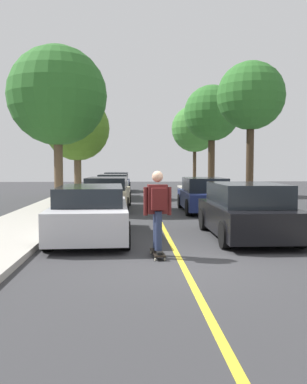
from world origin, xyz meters
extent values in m
plane|color=#353538|center=(0.00, 0.00, 0.00)|extent=(80.00, 80.00, 0.00)
cube|color=gold|center=(0.00, 4.00, 0.00)|extent=(0.12, 39.20, 0.01)
cube|color=#B7B7BC|center=(-2.02, 2.80, 0.54)|extent=(2.00, 4.72, 0.72)
cube|color=black|center=(-2.02, 2.81, 1.13)|extent=(1.72, 2.99, 0.45)
cylinder|color=black|center=(-1.11, 1.21, 0.32)|extent=(0.24, 0.65, 0.64)
cylinder|color=black|center=(-2.82, 1.15, 0.32)|extent=(0.24, 0.65, 0.64)
cylinder|color=black|center=(-1.22, 4.46, 0.32)|extent=(0.24, 0.65, 0.64)
cylinder|color=black|center=(-2.93, 4.40, 0.32)|extent=(0.24, 0.65, 0.64)
cube|color=#BCAD89|center=(-2.02, 9.85, 0.53)|extent=(1.99, 4.61, 0.69)
cube|color=black|center=(-2.02, 10.03, 1.12)|extent=(1.72, 2.88, 0.50)
cylinder|color=black|center=(-1.18, 8.25, 0.32)|extent=(0.24, 0.65, 0.64)
cylinder|color=black|center=(-2.94, 8.29, 0.32)|extent=(0.24, 0.65, 0.64)
cylinder|color=black|center=(-1.10, 11.41, 0.32)|extent=(0.24, 0.65, 0.64)
cylinder|color=black|center=(-2.86, 11.45, 0.32)|extent=(0.24, 0.65, 0.64)
cube|color=white|center=(-2.02, 15.93, 0.55)|extent=(1.81, 4.70, 0.74)
cube|color=black|center=(-2.02, 15.88, 1.15)|extent=(1.59, 3.15, 0.46)
cylinder|color=black|center=(-1.18, 14.29, 0.32)|extent=(0.22, 0.64, 0.64)
cylinder|color=black|center=(-2.84, 14.28, 0.32)|extent=(0.22, 0.64, 0.64)
cylinder|color=black|center=(-1.20, 17.58, 0.32)|extent=(0.22, 0.64, 0.64)
cylinder|color=black|center=(-2.86, 17.57, 0.32)|extent=(0.22, 0.64, 0.64)
cube|color=navy|center=(-2.02, 22.10, 0.52)|extent=(1.86, 4.32, 0.68)
cube|color=black|center=(-2.02, 22.05, 1.12)|extent=(1.63, 2.81, 0.53)
cylinder|color=black|center=(-1.18, 20.65, 0.32)|extent=(0.23, 0.64, 0.64)
cylinder|color=black|center=(-2.89, 20.66, 0.32)|extent=(0.23, 0.64, 0.64)
cylinder|color=black|center=(-1.15, 23.55, 0.32)|extent=(0.23, 0.64, 0.64)
cylinder|color=black|center=(-2.86, 23.56, 0.32)|extent=(0.23, 0.64, 0.64)
cube|color=black|center=(2.02, 2.55, 0.53)|extent=(1.83, 4.14, 0.69)
cube|color=black|center=(2.02, 2.53, 1.15)|extent=(1.61, 2.66, 0.56)
cylinder|color=black|center=(1.16, 3.92, 0.32)|extent=(0.22, 0.64, 0.64)
cylinder|color=black|center=(2.88, 3.92, 0.32)|extent=(0.22, 0.64, 0.64)
cylinder|color=black|center=(1.16, 1.18, 0.32)|extent=(0.22, 0.64, 0.64)
cylinder|color=black|center=(2.88, 1.18, 0.32)|extent=(0.22, 0.64, 0.64)
cube|color=navy|center=(2.02, 8.76, 0.50)|extent=(1.81, 4.29, 0.65)
cube|color=black|center=(2.02, 8.79, 1.11)|extent=(1.58, 2.52, 0.56)
cylinder|color=black|center=(1.21, 10.20, 0.32)|extent=(0.23, 0.64, 0.64)
cylinder|color=black|center=(2.86, 10.18, 0.32)|extent=(0.23, 0.64, 0.64)
cylinder|color=black|center=(1.18, 7.33, 0.32)|extent=(0.23, 0.64, 0.64)
cylinder|color=black|center=(2.83, 7.31, 0.32)|extent=(0.23, 0.64, 0.64)
cylinder|color=brown|center=(-4.03, 9.63, 1.95)|extent=(0.37, 0.37, 3.62)
sphere|color=#2D6B28|center=(-4.03, 9.63, 4.79)|extent=(4.12, 4.12, 4.12)
cylinder|color=brown|center=(-4.03, 15.89, 1.49)|extent=(0.41, 0.41, 2.70)
sphere|color=#4C7A23|center=(-4.03, 15.89, 3.99)|extent=(3.66, 3.66, 3.66)
cylinder|color=#3D2D1E|center=(4.03, 9.23, 2.12)|extent=(0.31, 0.31, 3.96)
sphere|color=#2D6B28|center=(4.03, 9.23, 4.80)|extent=(2.84, 2.84, 2.84)
cylinder|color=#3D2D1E|center=(4.03, 17.65, 2.08)|extent=(0.42, 0.42, 3.88)
sphere|color=#2D6B28|center=(4.03, 17.65, 5.13)|extent=(3.44, 3.44, 3.44)
cylinder|color=#3D2D1E|center=(4.03, 24.52, 1.98)|extent=(0.27, 0.27, 3.68)
sphere|color=#3D7F33|center=(4.03, 24.52, 4.77)|extent=(3.65, 3.65, 3.65)
cube|color=black|center=(-0.43, 0.44, 0.09)|extent=(0.29, 0.85, 0.02)
cylinder|color=beige|center=(-0.55, 0.77, 0.03)|extent=(0.03, 0.06, 0.06)
cylinder|color=beige|center=(-0.36, 0.78, 0.03)|extent=(0.03, 0.06, 0.06)
cylinder|color=beige|center=(-0.50, 0.09, 0.03)|extent=(0.03, 0.06, 0.06)
cylinder|color=beige|center=(-0.31, 0.10, 0.03)|extent=(0.03, 0.06, 0.06)
cube|color=#99999E|center=(-0.46, 0.78, 0.07)|extent=(0.10, 0.05, 0.02)
cube|color=#99999E|center=(-0.40, 0.10, 0.07)|extent=(0.10, 0.05, 0.02)
cube|color=black|center=(-0.45, 0.66, 0.13)|extent=(0.12, 0.27, 0.06)
cube|color=black|center=(-0.41, 0.22, 0.13)|extent=(0.12, 0.27, 0.06)
cylinder|color=#283351|center=(-0.44, 0.56, 0.56)|extent=(0.16, 0.16, 0.80)
cylinder|color=#283351|center=(-0.42, 0.32, 0.56)|extent=(0.16, 0.16, 0.80)
cube|color=#511919|center=(-0.43, 0.44, 1.20)|extent=(0.42, 0.25, 0.60)
sphere|color=tan|center=(-0.43, 0.44, 1.66)|extent=(0.23, 0.23, 0.23)
cylinder|color=#511919|center=(-0.67, 0.42, 1.16)|extent=(0.10, 0.10, 0.58)
cylinder|color=#511919|center=(-0.19, 0.46, 1.16)|extent=(0.10, 0.10, 0.58)
cube|color=#4C1414|center=(-0.41, 0.24, 1.22)|extent=(0.31, 0.20, 0.44)
camera|label=1|loc=(-0.97, -8.01, 1.89)|focal=38.75mm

